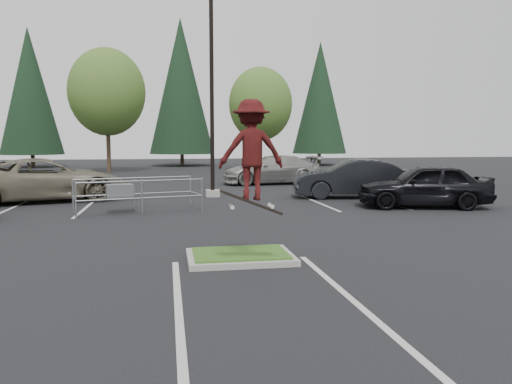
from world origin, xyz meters
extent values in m
plane|color=black|center=(0.00, 0.00, 0.00)|extent=(120.00, 120.00, 0.00)
cube|color=#9E9A93|center=(0.00, 0.00, 0.06)|extent=(2.20, 1.60, 0.12)
cube|color=#2B5F1E|center=(0.00, 0.00, 0.13)|extent=(1.95, 1.35, 0.05)
cube|color=beige|center=(-4.50, 9.00, 0.00)|extent=(0.12, 5.20, 0.01)
cube|color=beige|center=(-7.20, 9.00, 0.00)|extent=(0.12, 5.20, 0.01)
cube|color=beige|center=(4.50, 9.00, 0.00)|extent=(0.12, 5.20, 0.01)
cube|color=beige|center=(7.20, 9.00, 0.00)|extent=(0.12, 5.20, 0.01)
cube|color=beige|center=(9.90, 9.00, 0.00)|extent=(0.12, 5.20, 0.01)
cube|color=beige|center=(-1.35, -3.00, 0.00)|extent=(0.12, 6.00, 0.01)
cube|color=beige|center=(1.35, -3.00, 0.00)|extent=(0.12, 6.00, 0.01)
cube|color=#9E9A93|center=(0.50, 12.00, 0.15)|extent=(0.60, 0.60, 0.30)
cylinder|color=black|center=(0.50, 12.00, 5.00)|extent=(0.18, 0.18, 10.00)
cylinder|color=#38281C|center=(-6.00, 30.50, 1.75)|extent=(0.32, 0.32, 3.50)
ellipsoid|color=#386625|center=(-6.00, 30.50, 6.26)|extent=(5.89, 5.89, 6.77)
sphere|color=#386625|center=(-5.40, 30.20, 5.52)|extent=(3.68, 3.68, 3.68)
sphere|color=#386625|center=(-6.50, 30.90, 5.70)|extent=(4.05, 4.05, 4.05)
cylinder|color=#38281C|center=(6.00, 29.80, 1.52)|extent=(0.32, 0.32, 3.04)
ellipsoid|color=#386625|center=(6.00, 29.80, 5.44)|extent=(5.12, 5.12, 5.89)
sphere|color=#386625|center=(6.60, 29.50, 4.80)|extent=(3.20, 3.20, 3.20)
sphere|color=#386625|center=(5.50, 30.20, 4.96)|extent=(3.52, 3.52, 3.52)
cylinder|color=#38281C|center=(-14.00, 40.00, 0.60)|extent=(0.36, 0.36, 1.20)
cone|color=black|center=(-14.00, 40.00, 7.10)|extent=(5.72, 5.72, 11.80)
cylinder|color=#38281C|center=(0.00, 40.50, 0.60)|extent=(0.36, 0.36, 1.20)
cone|color=black|center=(0.00, 40.50, 7.85)|extent=(6.38, 6.38, 13.30)
cylinder|color=#38281C|center=(14.00, 39.50, 0.60)|extent=(0.36, 0.36, 1.20)
cone|color=black|center=(14.00, 39.50, 6.85)|extent=(5.50, 5.50, 11.30)
cylinder|color=#93959B|center=(-4.37, 6.33, 0.60)|extent=(0.06, 0.06, 1.21)
cylinder|color=#93959B|center=(-4.71, 7.76, 0.60)|extent=(0.06, 0.06, 1.21)
cylinder|color=#93959B|center=(-2.33, 6.81, 0.60)|extent=(0.06, 0.06, 1.21)
cylinder|color=#93959B|center=(-2.67, 8.24, 0.60)|extent=(0.06, 0.06, 1.21)
cylinder|color=#93959B|center=(-0.29, 7.29, 0.60)|extent=(0.06, 0.06, 1.21)
cylinder|color=#93959B|center=(-0.63, 8.72, 0.60)|extent=(0.06, 0.06, 1.21)
cylinder|color=#93959B|center=(-2.33, 6.81, 0.58)|extent=(4.10, 1.01, 0.05)
cylinder|color=#93959B|center=(-2.33, 6.81, 1.15)|extent=(4.10, 1.01, 0.05)
cylinder|color=#93959B|center=(-2.67, 8.24, 0.58)|extent=(4.10, 1.01, 0.05)
cylinder|color=#93959B|center=(-2.67, 8.24, 1.15)|extent=(4.10, 1.01, 0.05)
cube|color=#93959B|center=(-3.11, 7.38, 0.75)|extent=(0.99, 0.73, 0.50)
cube|color=black|center=(0.07, -1.00, 1.33)|extent=(1.18, 0.45, 0.50)
cylinder|color=silver|center=(-0.31, -1.12, 1.27)|extent=(0.07, 0.04, 0.07)
cylinder|color=silver|center=(-0.31, -0.88, 1.27)|extent=(0.07, 0.04, 0.07)
cylinder|color=silver|center=(0.44, -1.12, 1.27)|extent=(0.07, 0.04, 0.07)
cylinder|color=silver|center=(0.44, -0.88, 1.27)|extent=(0.07, 0.04, 0.07)
imported|color=maroon|center=(0.07, -1.00, 2.32)|extent=(1.21, 0.70, 1.87)
imported|color=#78705C|center=(-6.50, 11.50, 0.89)|extent=(6.98, 4.72, 1.78)
imported|color=black|center=(6.50, 10.54, 0.84)|extent=(5.34, 2.68, 1.68)
imported|color=black|center=(8.00, 7.00, 0.82)|extent=(5.13, 2.98, 1.64)
imported|color=#999994|center=(4.48, 18.00, 0.82)|extent=(5.83, 2.74, 1.64)
camera|label=1|loc=(-1.47, -10.17, 2.49)|focal=35.00mm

